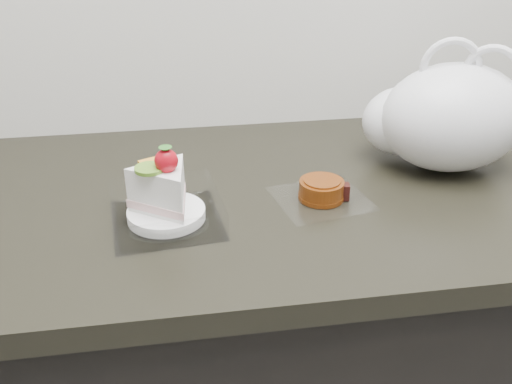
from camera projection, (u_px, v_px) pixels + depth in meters
name	position (u px, v px, depth m)	size (l,w,h in m)	color
counter	(320.00, 368.00, 1.23)	(2.04, 0.64, 0.90)	black
cake_tray	(165.00, 202.00, 0.89)	(0.18, 0.18, 0.13)	white
mooncake_wrap	(322.00, 191.00, 0.96)	(0.17, 0.17, 0.04)	white
plastic_bag	(443.00, 117.00, 1.04)	(0.33, 0.29, 0.24)	white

